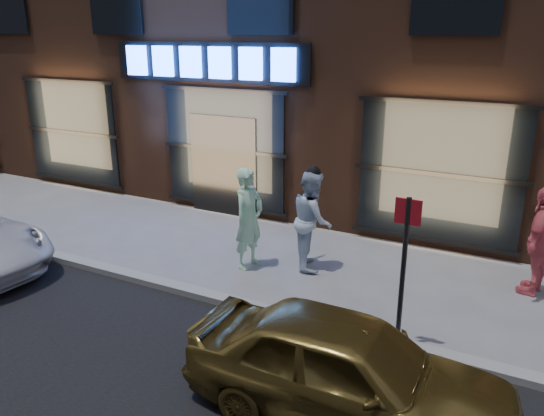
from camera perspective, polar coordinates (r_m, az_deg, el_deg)
The scene contains 7 objects.
ground at distance 10.32m, azimuth -16.74°, elevation -6.83°, with size 90.00×90.00×0.00m, color slate.
curb at distance 10.30m, azimuth -16.77°, elevation -6.53°, with size 60.00×0.25×0.12m, color gray.
man_bowtie at distance 9.88m, azimuth -2.51°, elevation -1.14°, with size 0.70×0.46×1.92m, color #C0FCCE.
man_cap at distance 9.91m, azimuth 4.35°, elevation -1.24°, with size 0.91×0.71×1.88m, color white.
passerby at distance 9.94m, azimuth 26.90°, elevation -3.19°, with size 1.11×0.46×1.89m, color #E25D66.
gold_sedan at distance 6.32m, azimuth 8.09°, elevation -16.82°, with size 1.52×3.77×1.28m, color brown.
sign_post at distance 7.44m, azimuth 14.02°, elevation -5.36°, with size 0.35×0.07×2.21m.
Camera 1 is at (6.70, -6.59, 4.27)m, focal length 35.00 mm.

